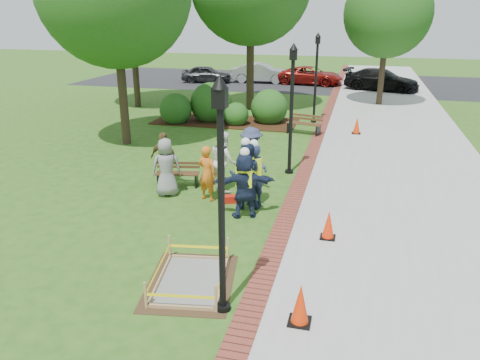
% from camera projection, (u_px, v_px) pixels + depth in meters
% --- Properties ---
extents(ground, '(100.00, 100.00, 0.00)m').
position_uv_depth(ground, '(209.00, 232.00, 11.63)').
color(ground, '#285116').
rests_on(ground, ground).
extents(sidewalk, '(6.00, 60.00, 0.02)m').
position_uv_depth(sidewalk, '(396.00, 142.00, 19.58)').
color(sidewalk, '#9E9E99').
rests_on(sidewalk, ground).
extents(brick_edging, '(0.50, 60.00, 0.03)m').
position_uv_depth(brick_edging, '(318.00, 137.00, 20.33)').
color(brick_edging, maroon).
rests_on(brick_edging, ground).
extents(mulch_bed, '(7.00, 3.00, 0.05)m').
position_uv_depth(mulch_bed, '(226.00, 121.00, 23.26)').
color(mulch_bed, '#381E0F').
rests_on(mulch_bed, ground).
extents(parking_lot, '(36.00, 12.00, 0.01)m').
position_uv_depth(parking_lot, '(316.00, 82.00, 36.23)').
color(parking_lot, black).
rests_on(parking_lot, ground).
extents(wet_concrete_pad, '(2.04, 2.54, 0.55)m').
position_uv_depth(wet_concrete_pad, '(191.00, 272.00, 9.39)').
color(wet_concrete_pad, '#47331E').
rests_on(wet_concrete_pad, ground).
extents(bench_near, '(1.41, 0.72, 0.73)m').
position_uv_depth(bench_near, '(178.00, 179.00, 14.64)').
color(bench_near, '#54331C').
rests_on(bench_near, ground).
extents(bench_far, '(1.64, 0.87, 0.84)m').
position_uv_depth(bench_far, '(304.00, 128.00, 20.84)').
color(bench_far, '#58311E').
rests_on(bench_far, ground).
extents(cone_front, '(0.40, 0.40, 0.79)m').
position_uv_depth(cone_front, '(300.00, 305.00, 8.09)').
color(cone_front, black).
rests_on(cone_front, ground).
extents(cone_back, '(0.37, 0.37, 0.72)m').
position_uv_depth(cone_back, '(328.00, 225.00, 11.18)').
color(cone_back, black).
rests_on(cone_back, ground).
extents(cone_far, '(0.39, 0.39, 0.76)m').
position_uv_depth(cone_far, '(357.00, 126.00, 20.82)').
color(cone_far, black).
rests_on(cone_far, ground).
extents(toolbox, '(0.48, 0.38, 0.21)m').
position_uv_depth(toolbox, '(231.00, 199.00, 13.40)').
color(toolbox, red).
rests_on(toolbox, ground).
extents(lamp_near, '(0.28, 0.28, 4.26)m').
position_uv_depth(lamp_near, '(221.00, 183.00, 7.76)').
color(lamp_near, black).
rests_on(lamp_near, ground).
extents(lamp_mid, '(0.28, 0.28, 4.26)m').
position_uv_depth(lamp_mid, '(292.00, 100.00, 15.05)').
color(lamp_mid, black).
rests_on(lamp_mid, ground).
extents(lamp_far, '(0.28, 0.28, 4.26)m').
position_uv_depth(lamp_far, '(316.00, 71.00, 22.34)').
color(lamp_far, black).
rests_on(lamp_far, ground).
extents(tree_right, '(4.85, 4.85, 7.49)m').
position_uv_depth(tree_right, '(388.00, 14.00, 25.88)').
color(tree_right, '#3D2D1E').
rests_on(tree_right, ground).
extents(shrub_a, '(1.57, 1.57, 1.57)m').
position_uv_depth(shrub_a, '(176.00, 123.00, 23.00)').
color(shrub_a, '#1B4213').
rests_on(shrub_a, ground).
extents(shrub_b, '(2.06, 2.06, 2.06)m').
position_uv_depth(shrub_b, '(211.00, 121.00, 23.48)').
color(shrub_b, '#1B4213').
rests_on(shrub_b, ground).
extents(shrub_c, '(1.19, 1.19, 1.19)m').
position_uv_depth(shrub_c, '(236.00, 125.00, 22.56)').
color(shrub_c, '#1B4213').
rests_on(shrub_c, ground).
extents(shrub_d, '(1.78, 1.78, 1.78)m').
position_uv_depth(shrub_d, '(269.00, 123.00, 23.01)').
color(shrub_d, '#1B4213').
rests_on(shrub_d, ground).
extents(shrub_e, '(0.92, 0.92, 0.92)m').
position_uv_depth(shrub_e, '(227.00, 118.00, 24.14)').
color(shrub_e, '#1B4213').
rests_on(shrub_e, ground).
extents(casual_person_a, '(0.65, 0.54, 1.74)m').
position_uv_depth(casual_person_a, '(166.00, 167.00, 13.68)').
color(casual_person_a, gray).
rests_on(casual_person_a, ground).
extents(casual_person_b, '(0.59, 0.47, 1.62)m').
position_uv_depth(casual_person_b, '(207.00, 173.00, 13.36)').
color(casual_person_b, orange).
rests_on(casual_person_b, ground).
extents(casual_person_c, '(0.65, 0.70, 1.85)m').
position_uv_depth(casual_person_c, '(223.00, 161.00, 14.09)').
color(casual_person_c, white).
rests_on(casual_person_c, ground).
extents(casual_person_d, '(0.59, 0.44, 1.67)m').
position_uv_depth(casual_person_d, '(164.00, 159.00, 14.62)').
color(casual_person_d, brown).
rests_on(casual_person_d, ground).
extents(casual_person_e, '(0.72, 0.65, 1.88)m').
position_uv_depth(casual_person_e, '(251.00, 157.00, 14.37)').
color(casual_person_e, '#2F3653').
rests_on(casual_person_e, ground).
extents(hivis_worker_a, '(0.66, 0.54, 1.92)m').
position_uv_depth(hivis_worker_a, '(245.00, 183.00, 12.19)').
color(hivis_worker_a, '#1B2A46').
rests_on(hivis_worker_a, ground).
extents(hivis_worker_b, '(0.66, 0.63, 1.90)m').
position_uv_depth(hivis_worker_b, '(254.00, 173.00, 12.99)').
color(hivis_worker_b, '#161F3A').
rests_on(hivis_worker_b, ground).
extents(hivis_worker_c, '(0.66, 0.49, 2.00)m').
position_uv_depth(hivis_worker_c, '(245.00, 174.00, 12.79)').
color(hivis_worker_c, '#192741').
rests_on(hivis_worker_c, ground).
extents(parked_car_a, '(2.26, 4.45, 1.40)m').
position_uv_depth(parked_car_a, '(207.00, 83.00, 36.08)').
color(parked_car_a, '#262629').
rests_on(parked_car_a, ground).
extents(parked_car_b, '(2.25, 4.97, 1.61)m').
position_uv_depth(parked_car_b, '(261.00, 83.00, 36.06)').
color(parked_car_b, '#A0A1A5').
rests_on(parked_car_b, ground).
extents(parked_car_c, '(2.48, 4.63, 1.44)m').
position_uv_depth(parked_car_c, '(310.00, 85.00, 35.12)').
color(parked_car_c, maroon).
rests_on(parked_car_c, ground).
extents(parked_car_d, '(3.25, 5.26, 1.60)m').
position_uv_depth(parked_car_d, '(380.00, 90.00, 32.51)').
color(parked_car_d, black).
rests_on(parked_car_d, ground).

